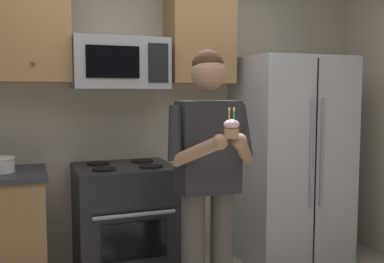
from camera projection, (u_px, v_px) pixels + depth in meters
The scene contains 7 objects.
wall_back at pixel (131, 115), 3.82m from camera, with size 4.40×0.10×2.60m, color #B7AD99.
oven_range at pixel (125, 223), 3.48m from camera, with size 0.76×0.70×0.93m.
microwave at pixel (120, 64), 3.48m from camera, with size 0.74×0.41×0.40m.
refrigerator at pixel (291, 159), 3.93m from camera, with size 0.90×0.75×1.80m.
cabinet_row_upper at pixel (42, 32), 3.31m from camera, with size 2.78×0.36×0.76m.
person at pixel (209, 171), 2.77m from camera, with size 0.60×0.48×1.76m.
cupcake at pixel (232, 128), 2.44m from camera, with size 0.09×0.09×0.17m.
Camera 1 is at (-0.84, -2.01, 1.49)m, focal length 41.04 mm.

